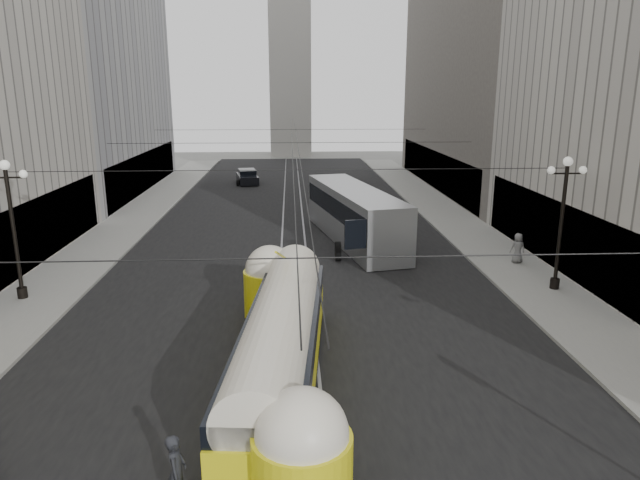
{
  "coord_description": "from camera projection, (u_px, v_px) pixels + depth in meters",
  "views": [
    {
      "loc": [
        -0.12,
        -7.55,
        9.41
      ],
      "look_at": [
        1.08,
        15.59,
        3.36
      ],
      "focal_mm": 32.0,
      "sensor_mm": 36.0,
      "label": 1
    }
  ],
  "objects": [
    {
      "name": "pedestrian_sidewalk_right",
      "position": [
        518.0,
        248.0,
        31.6
      ],
      "size": [
        0.84,
        0.53,
        1.68
      ],
      "primitive_type": "imported",
      "rotation": [
        0.0,
        0.0,
        3.18
      ],
      "color": "slate",
      "rests_on": "sidewalk_right"
    },
    {
      "name": "catenary",
      "position": [
        294.0,
        145.0,
        38.63
      ],
      "size": [
        25.0,
        72.0,
        0.23
      ],
      "color": "black",
      "rests_on": "ground"
    },
    {
      "name": "city_bus",
      "position": [
        354.0,
        212.0,
        36.61
      ],
      "size": [
        5.4,
        13.84,
        3.42
      ],
      "color": "#A2A5A8",
      "rests_on": "ground"
    },
    {
      "name": "sidewalk_left",
      "position": [
        137.0,
        217.0,
        43.85
      ],
      "size": [
        4.0,
        72.0,
        0.15
      ],
      "primitive_type": "cube",
      "color": "gray",
      "rests_on": "ground"
    },
    {
      "name": "building_left_far",
      "position": [
        69.0,
        35.0,
        51.44
      ],
      "size": [
        12.6,
        28.6,
        28.6
      ],
      "color": "#999999",
      "rests_on": "ground"
    },
    {
      "name": "building_right_far",
      "position": [
        505.0,
        15.0,
        52.94
      ],
      "size": [
        12.6,
        32.6,
        32.6
      ],
      "color": "#514C47",
      "rests_on": "ground"
    },
    {
      "name": "distant_tower",
      "position": [
        290.0,
        52.0,
        83.2
      ],
      "size": [
        6.0,
        6.0,
        31.36
      ],
      "color": "#B2AFA8",
      "rests_on": "ground"
    },
    {
      "name": "road",
      "position": [
        293.0,
        226.0,
        41.08
      ],
      "size": [
        20.0,
        85.0,
        0.02
      ],
      "primitive_type": "cube",
      "color": "black",
      "rests_on": "ground"
    },
    {
      "name": "sedan_white_far",
      "position": [
        330.0,
        190.0,
        51.84
      ],
      "size": [
        2.06,
        4.96,
        1.56
      ],
      "color": "white",
      "rests_on": "ground"
    },
    {
      "name": "streetcar",
      "position": [
        281.0,
        341.0,
        18.52
      ],
      "size": [
        3.4,
        14.54,
        3.17
      ],
      "color": "yellow",
      "rests_on": "ground"
    },
    {
      "name": "sidewalk_right",
      "position": [
        444.0,
        213.0,
        45.05
      ],
      "size": [
        4.0,
        72.0,
        0.15
      ],
      "primitive_type": "cube",
      "color": "gray",
      "rests_on": "ground"
    },
    {
      "name": "sedan_dark_far",
      "position": [
        247.0,
        177.0,
        59.97
      ],
      "size": [
        2.72,
        4.95,
        1.48
      ],
      "color": "black",
      "rests_on": "ground"
    },
    {
      "name": "pedestrian_crossing_a",
      "position": [
        177.0,
        472.0,
        13.09
      ],
      "size": [
        0.45,
        0.69,
        1.88
      ],
      "primitive_type": "imported",
      "rotation": [
        0.0,
        0.0,
        1.57
      ],
      "color": "black",
      "rests_on": "ground"
    },
    {
      "name": "rail_right",
      "position": [
        303.0,
        226.0,
        41.12
      ],
      "size": [
        0.12,
        85.0,
        0.04
      ],
      "primitive_type": "cube",
      "color": "gray",
      "rests_on": "ground"
    },
    {
      "name": "rail_left",
      "position": [
        283.0,
        226.0,
        41.05
      ],
      "size": [
        0.12,
        85.0,
        0.04
      ],
      "primitive_type": "cube",
      "color": "gray",
      "rests_on": "ground"
    },
    {
      "name": "lamppost_left_mid",
      "position": [
        13.0,
        222.0,
        25.5
      ],
      "size": [
        1.86,
        0.44,
        6.37
      ],
      "color": "black",
      "rests_on": "sidewalk_left"
    },
    {
      "name": "lamppost_right_mid",
      "position": [
        562.0,
        216.0,
        26.76
      ],
      "size": [
        1.86,
        0.44,
        6.37
      ],
      "color": "black",
      "rests_on": "sidewalk_right"
    }
  ]
}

